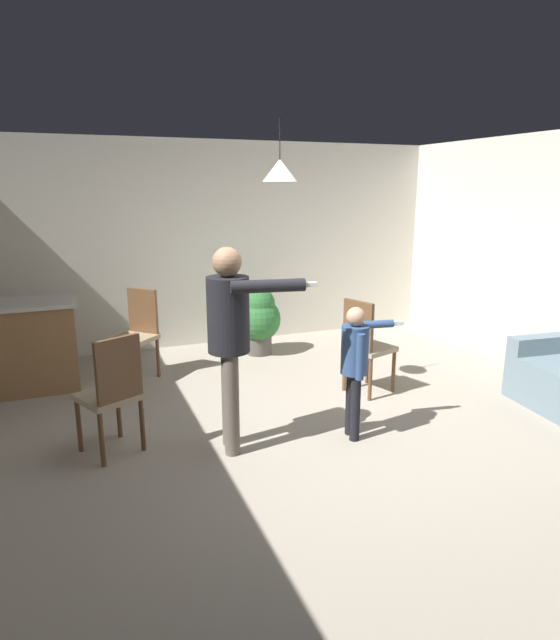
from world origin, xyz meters
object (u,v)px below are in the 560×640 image
at_px(person_child, 356,358).
at_px(dining_chair_near_wall, 113,390).
at_px(kitchen_counter, 15,347).
at_px(dining_chair_centre_back, 365,343).
at_px(dining_chair_by_counter, 137,331).
at_px(potted_plant_corner, 259,318).
at_px(person_adult, 230,328).

relative_size(person_child, dining_chair_near_wall, 1.15).
xyz_separation_m(kitchen_counter, dining_chair_centre_back, (3.36, -1.41, 0.07)).
bearing_deg(kitchen_counter, dining_chair_by_counter, -2.50).
bearing_deg(potted_plant_corner, kitchen_counter, -173.92).
bearing_deg(potted_plant_corner, person_child, -90.82).
distance_m(dining_chair_near_wall, dining_chair_centre_back, 2.57).
distance_m(person_adult, potted_plant_corner, 2.68).
distance_m(dining_chair_by_counter, dining_chair_near_wall, 1.83).
bearing_deg(person_child, dining_chair_near_wall, -93.22).
bearing_deg(person_child, dining_chair_by_counter, -136.20).
bearing_deg(person_adult, dining_chair_by_counter, -156.83).
height_order(person_adult, dining_chair_near_wall, person_adult).
xyz_separation_m(kitchen_counter, dining_chair_near_wall, (0.83, -1.84, 0.07)).
height_order(dining_chair_centre_back, potted_plant_corner, dining_chair_centre_back).
bearing_deg(person_adult, dining_chair_near_wall, -96.26).
bearing_deg(dining_chair_centre_back, person_adult, -84.58).
bearing_deg(person_adult, potted_plant_corner, 165.69).
height_order(person_adult, potted_plant_corner, person_adult).
xyz_separation_m(kitchen_counter, person_child, (2.76, -2.27, 0.24)).
bearing_deg(person_child, person_adult, -90.17).
bearing_deg(dining_chair_centre_back, potted_plant_corner, -179.19).
bearing_deg(potted_plant_corner, person_adult, -114.03).
xyz_separation_m(person_adult, dining_chair_near_wall, (-0.90, 0.26, -0.49)).
xyz_separation_m(kitchen_counter, potted_plant_corner, (2.80, 0.30, -0.00)).
height_order(dining_chair_near_wall, potted_plant_corner, dining_chair_near_wall).
height_order(kitchen_counter, potted_plant_corner, kitchen_counter).
bearing_deg(potted_plant_corner, dining_chair_by_counter, -167.24).
height_order(person_child, potted_plant_corner, person_child).
distance_m(dining_chair_centre_back, potted_plant_corner, 1.80).
bearing_deg(dining_chair_centre_back, dining_chair_by_counter, -140.03).
bearing_deg(kitchen_counter, person_adult, -50.44).
relative_size(person_adult, potted_plant_corner, 1.92).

